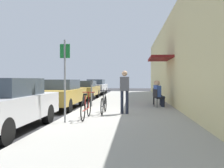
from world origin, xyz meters
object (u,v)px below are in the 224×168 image
object	(u,v)px
cafe_chair_0	(158,97)
seated_patron_0	(159,93)
seated_patron_1	(157,92)
parked_car_2	(84,90)
parked_car_3	(96,87)
street_sign	(65,74)
cafe_chair_1	(156,96)
parking_meter	(91,91)
bicycle_0	(86,108)
pedestrian_standing	(125,88)
parked_car_0	(4,104)
parked_car_1	(60,94)
bicycle_1	(104,104)

from	to	relation	value
cafe_chair_0	seated_patron_0	xyz separation A→B (m)	(0.06, 0.02, 0.19)
seated_patron_0	seated_patron_1	world-z (taller)	same
seated_patron_1	cafe_chair_0	bearing A→B (deg)	-93.61
parked_car_2	parked_car_3	world-z (taller)	parked_car_3
street_sign	cafe_chair_1	world-z (taller)	street_sign
parking_meter	bicycle_0	xyz separation A→B (m)	(0.47, -3.73, -0.41)
bicycle_0	pedestrian_standing	xyz separation A→B (m)	(1.28, 1.31, 0.64)
street_sign	parked_car_0	bearing A→B (deg)	-148.34
parked_car_2	street_sign	size ratio (longest dim) A/B	1.69
parked_car_1	pedestrian_standing	xyz separation A→B (m)	(3.30, -2.27, 0.36)
parked_car_1	seated_patron_1	size ratio (longest dim) A/B	3.41
parking_meter	street_sign	bearing A→B (deg)	-90.64
bicycle_0	cafe_chair_0	size ratio (longest dim) A/B	1.97
cafe_chair_1	street_sign	bearing A→B (deg)	-121.63
street_sign	pedestrian_standing	distance (m)	2.79
parked_car_3	parking_meter	world-z (taller)	parked_car_3
parked_car_3	cafe_chair_1	distance (m)	11.47
parked_car_0	bicycle_1	xyz separation A→B (m)	(2.47, 3.03, -0.30)
parked_car_0	parking_meter	size ratio (longest dim) A/B	3.33
parking_meter	seated_patron_1	distance (m)	3.46
bicycle_0	bicycle_1	bearing A→B (deg)	71.66
parked_car_0	seated_patron_1	world-z (taller)	parked_car_0
parked_car_2	bicycle_1	world-z (taller)	parked_car_2
parking_meter	seated_patron_0	xyz separation A→B (m)	(3.34, 0.03, -0.07)
cafe_chair_1	seated_patron_1	distance (m)	0.20
street_sign	bicycle_1	size ratio (longest dim) A/B	1.52
parked_car_3	seated_patron_1	bearing A→B (deg)	-64.86
parked_car_2	bicycle_0	xyz separation A→B (m)	(2.02, -9.39, -0.24)
parked_car_0	parked_car_2	world-z (taller)	parked_car_0
seated_patron_1	parked_car_1	bearing A→B (deg)	-167.87
parked_car_2	pedestrian_standing	bearing A→B (deg)	-67.79
cafe_chair_0	cafe_chair_1	xyz separation A→B (m)	(-0.00, 0.89, 0.00)
parked_car_2	parked_car_3	distance (m)	5.65
parked_car_3	parking_meter	size ratio (longest dim) A/B	3.33
street_sign	parking_meter	bearing A→B (deg)	89.36
bicycle_1	bicycle_0	bearing A→B (deg)	-108.34
pedestrian_standing	parked_car_3	bearing A→B (deg)	103.51
seated_patron_0	street_sign	bearing A→B (deg)	-126.81
seated_patron_0	cafe_chair_1	distance (m)	0.90
bicycle_0	seated_patron_1	xyz separation A→B (m)	(2.86, 4.64, 0.34)
parking_meter	seated_patron_1	bearing A→B (deg)	15.23
seated_patron_0	bicycle_0	bearing A→B (deg)	-127.26
parked_car_2	parked_car_1	bearing A→B (deg)	-90.00
parked_car_0	bicycle_0	size ratio (longest dim) A/B	2.57
seated_patron_0	cafe_chair_1	xyz separation A→B (m)	(-0.06, 0.87, -0.19)
parked_car_2	bicycle_1	xyz separation A→B (m)	(2.47, -8.05, -0.24)
parked_car_0	bicycle_0	distance (m)	2.65
cafe_chair_1	seated_patron_1	xyz separation A→B (m)	(0.06, 0.00, 0.19)
cafe_chair_1	seated_patron_1	size ratio (longest dim) A/B	0.67
bicycle_1	parking_meter	bearing A→B (deg)	111.08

